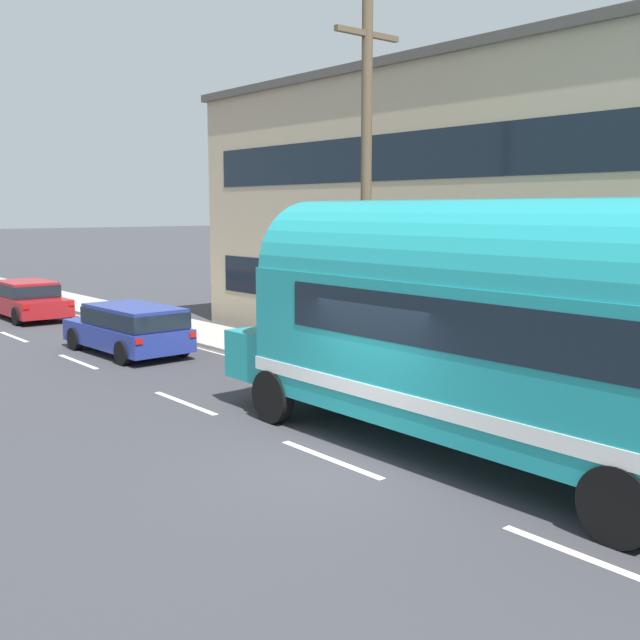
% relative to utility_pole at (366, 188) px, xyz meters
% --- Properties ---
extents(ground_plane, '(300.00, 300.00, 0.00)m').
position_rel_utility_pole_xyz_m(ground_plane, '(-4.05, -3.92, -4.42)').
color(ground_plane, '#38383D').
extents(lane_markings, '(3.60, 80.00, 0.01)m').
position_rel_utility_pole_xyz_m(lane_markings, '(-1.61, 8.39, -4.42)').
color(lane_markings, silver).
rests_on(lane_markings, ground).
extents(sidewalk_slab, '(2.33, 90.00, 0.15)m').
position_rel_utility_pole_xyz_m(sidewalk_slab, '(0.59, 6.08, -4.35)').
color(sidewalk_slab, '#ADA89E').
rests_on(sidewalk_slab, ground).
extents(roadside_building, '(10.69, 21.62, 7.84)m').
position_rel_utility_pole_xyz_m(roadside_building, '(7.72, 0.04, -0.50)').
color(roadside_building, tan).
rests_on(roadside_building, ground).
extents(utility_pole, '(1.80, 0.24, 8.50)m').
position_rel_utility_pole_xyz_m(utility_pole, '(0.00, 0.00, 0.00)').
color(utility_pole, brown).
rests_on(utility_pole, ground).
extents(painted_bus, '(2.61, 11.44, 4.12)m').
position_rel_utility_pole_xyz_m(painted_bus, '(-2.31, -5.62, -2.12)').
color(painted_bus, teal).
rests_on(painted_bus, ground).
extents(car_lead, '(2.07, 4.37, 1.37)m').
position_rel_utility_pole_xyz_m(car_lead, '(-2.50, 6.73, -3.63)').
color(car_lead, navy).
rests_on(car_lead, ground).
extents(car_second, '(1.98, 4.85, 1.37)m').
position_rel_utility_pole_xyz_m(car_second, '(-2.28, 15.70, -3.68)').
color(car_second, '#A5191E').
rests_on(car_second, ground).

